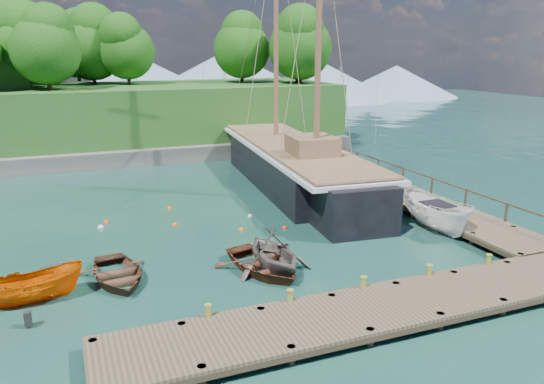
{
  "coord_description": "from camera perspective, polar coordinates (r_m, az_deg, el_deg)",
  "views": [
    {
      "loc": [
        -7.97,
        -20.77,
        9.29
      ],
      "look_at": [
        1.99,
        4.11,
        2.0
      ],
      "focal_mm": 35.0,
      "sensor_mm": 36.0,
      "label": 1
    }
  ],
  "objects": [
    {
      "name": "ground",
      "position": [
        24.1,
        -0.76,
        -7.45
      ],
      "size": [
        160.0,
        160.0,
        0.0
      ],
      "primitive_type": "plane",
      "color": "#1B3E39",
      "rests_on": "ground"
    },
    {
      "name": "dock_near",
      "position": [
        19.52,
        11.95,
        -12.11
      ],
      "size": [
        20.0,
        3.2,
        1.1
      ],
      "color": "#45392A",
      "rests_on": "ground"
    },
    {
      "name": "dock_east",
      "position": [
        35.05,
        12.79,
        0.19
      ],
      "size": [
        3.2,
        24.0,
        1.1
      ],
      "color": "#45392A",
      "rests_on": "ground"
    },
    {
      "name": "bollard_0",
      "position": [
        18.64,
        -6.81,
        -14.79
      ],
      "size": [
        0.26,
        0.26,
        0.45
      ],
      "primitive_type": "cylinder",
      "color": "olive",
      "rests_on": "ground"
    },
    {
      "name": "bollard_1",
      "position": [
        19.5,
        1.95,
        -13.24
      ],
      "size": [
        0.26,
        0.26,
        0.45
      ],
      "primitive_type": "cylinder",
      "color": "olive",
      "rests_on": "ground"
    },
    {
      "name": "bollard_2",
      "position": [
        20.76,
        9.72,
        -11.6
      ],
      "size": [
        0.26,
        0.26,
        0.45
      ],
      "primitive_type": "cylinder",
      "color": "olive",
      "rests_on": "ground"
    },
    {
      "name": "bollard_3",
      "position": [
        22.36,
        16.41,
        -10.0
      ],
      "size": [
        0.26,
        0.26,
        0.45
      ],
      "primitive_type": "cylinder",
      "color": "olive",
      "rests_on": "ground"
    },
    {
      "name": "bollard_4",
      "position": [
        24.22,
        22.08,
        -8.52
      ],
      "size": [
        0.26,
        0.26,
        0.45
      ],
      "primitive_type": "cylinder",
      "color": "olive",
      "rests_on": "ground"
    },
    {
      "name": "rowboat_0",
      "position": [
        23.11,
        -16.27,
        -9.13
      ],
      "size": [
        3.36,
        4.42,
        0.86
      ],
      "primitive_type": "imported",
      "rotation": [
        0.0,
        0.0,
        0.1
      ],
      "color": "#4E3122",
      "rests_on": "ground"
    },
    {
      "name": "rowboat_1",
      "position": [
        23.09,
        0.16,
        -8.51
      ],
      "size": [
        3.61,
        4.1,
        2.03
      ],
      "primitive_type": "imported",
      "rotation": [
        0.0,
        0.0,
        0.08
      ],
      "color": "#5E554E",
      "rests_on": "ground"
    },
    {
      "name": "rowboat_2",
      "position": [
        23.08,
        -0.92,
        -8.51
      ],
      "size": [
        4.1,
        5.07,
        0.93
      ],
      "primitive_type": "imported",
      "rotation": [
        0.0,
        0.0,
        0.22
      ],
      "color": "#5A2D1B",
      "rests_on": "ground"
    },
    {
      "name": "motorboat_orange",
      "position": [
        22.36,
        -24.21,
        -10.76
      ],
      "size": [
        3.87,
        1.76,
        1.45
      ],
      "primitive_type": "imported",
      "rotation": [
        0.0,
        0.0,
        1.67
      ],
      "color": "#D45400",
      "rests_on": "ground"
    },
    {
      "name": "cabin_boat_white",
      "position": [
        29.41,
        17.17,
        -3.9
      ],
      "size": [
        2.24,
        5.36,
        2.03
      ],
      "primitive_type": "imported",
      "rotation": [
        0.0,
        0.0,
        -0.05
      ],
      "color": "white",
      "rests_on": "ground"
    },
    {
      "name": "schooner",
      "position": [
        36.98,
        2.35,
        2.59
      ],
      "size": [
        7.47,
        29.46,
        21.93
      ],
      "rotation": [
        0.0,
        0.0,
        -0.09
      ],
      "color": "black",
      "rests_on": "ground"
    },
    {
      "name": "mooring_buoy_0",
      "position": [
        25.51,
        -16.91,
        -6.83
      ],
      "size": [
        0.33,
        0.33,
        0.33
      ],
      "primitive_type": "sphere",
      "color": "white",
      "rests_on": "ground"
    },
    {
      "name": "mooring_buoy_1",
      "position": [
        29.23,
        -10.42,
        -3.57
      ],
      "size": [
        0.31,
        0.31,
        0.31
      ],
      "primitive_type": "sphere",
      "color": "#E75804",
      "rests_on": "ground"
    },
    {
      "name": "mooring_buoy_2",
      "position": [
        28.06,
        -3.34,
        -4.14
      ],
      "size": [
        0.29,
        0.29,
        0.29
      ],
      "primitive_type": "sphere",
      "color": "orange",
      "rests_on": "ground"
    },
    {
      "name": "mooring_buoy_3",
      "position": [
        30.23,
        -2.38,
        -2.69
      ],
      "size": [
        0.29,
        0.29,
        0.29
      ],
      "primitive_type": "sphere",
      "color": "silver",
      "rests_on": "ground"
    },
    {
      "name": "mooring_buoy_4",
      "position": [
        30.59,
        -17.41,
        -3.19
      ],
      "size": [
        0.33,
        0.33,
        0.33
      ],
      "primitive_type": "sphere",
      "color": "#D54F1C",
      "rests_on": "ground"
    },
    {
      "name": "mooring_buoy_5",
      "position": [
        32.28,
        -10.95,
        -1.8
      ],
      "size": [
        0.33,
        0.33,
        0.33
      ],
      "primitive_type": "sphere",
      "color": "#E26600",
      "rests_on": "ground"
    },
    {
      "name": "mooring_buoy_6",
      "position": [
        29.83,
        -17.95,
        -3.7
      ],
      "size": [
        0.32,
        0.32,
        0.32
      ],
      "primitive_type": "sphere",
      "color": "white",
      "rests_on": "ground"
    },
    {
      "name": "mooring_buoy_7",
      "position": [
        28.31,
        1.39,
        -3.94
      ],
      "size": [
        0.29,
        0.29,
        0.29
      ],
      "primitive_type": "sphere",
      "color": "red",
      "rests_on": "ground"
    },
    {
      "name": "distant_ridge",
      "position": [
        91.73,
        -14.39,
        11.66
      ],
      "size": [
        117.0,
        40.0,
        10.0
      ],
      "color": "#728CA5",
      "rests_on": "ground"
    }
  ]
}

